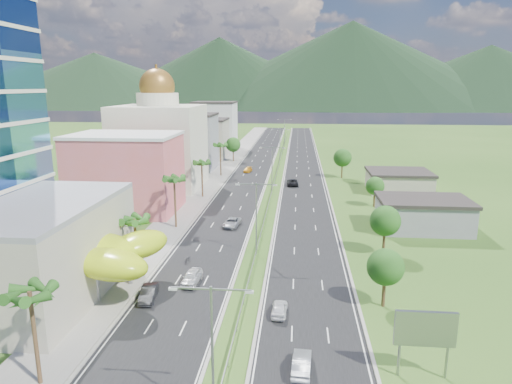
# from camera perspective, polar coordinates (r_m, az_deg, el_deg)

# --- Properties ---
(ground) EXTENTS (500.00, 500.00, 0.00)m
(ground) POSITION_cam_1_polar(r_m,az_deg,el_deg) (59.84, -0.85, -11.24)
(ground) COLOR #2D5119
(ground) RESTS_ON ground
(road_left) EXTENTS (11.00, 260.00, 0.04)m
(road_left) POSITION_cam_1_polar(r_m,az_deg,el_deg) (146.89, -0.02, 3.50)
(road_left) COLOR black
(road_left) RESTS_ON ground
(road_right) EXTENTS (11.00, 260.00, 0.04)m
(road_right) POSITION_cam_1_polar(r_m,az_deg,el_deg) (146.28, 5.85, 3.39)
(road_right) COLOR black
(road_right) RESTS_ON ground
(sidewalk_left) EXTENTS (7.00, 260.00, 0.12)m
(sidewalk_left) POSITION_cam_1_polar(r_m,az_deg,el_deg) (148.05, -3.69, 3.56)
(sidewalk_left) COLOR gray
(sidewalk_left) RESTS_ON ground
(median_guardrail) EXTENTS (0.10, 216.06, 0.76)m
(median_guardrail) POSITION_cam_1_polar(r_m,az_deg,el_deg) (128.58, 2.57, 2.36)
(median_guardrail) COLOR gray
(median_guardrail) RESTS_ON ground
(streetlight_median_a) EXTENTS (6.04, 0.25, 11.00)m
(streetlight_median_a) POSITION_cam_1_polar(r_m,az_deg,el_deg) (34.77, -5.51, -18.04)
(streetlight_median_a) COLOR gray
(streetlight_median_a) RESTS_ON ground
(streetlight_median_b) EXTENTS (6.04, 0.25, 11.00)m
(streetlight_median_b) POSITION_cam_1_polar(r_m,az_deg,el_deg) (66.90, 0.04, -2.41)
(streetlight_median_b) COLOR gray
(streetlight_median_b) RESTS_ON ground
(streetlight_median_c) EXTENTS (6.04, 0.25, 11.00)m
(streetlight_median_c) POSITION_cam_1_polar(r_m,az_deg,el_deg) (105.88, 2.02, 3.39)
(streetlight_median_c) COLOR gray
(streetlight_median_c) RESTS_ON ground
(streetlight_median_d) EXTENTS (6.04, 0.25, 11.00)m
(streetlight_median_d) POSITION_cam_1_polar(r_m,az_deg,el_deg) (150.37, 3.02, 6.29)
(streetlight_median_d) COLOR gray
(streetlight_median_d) RESTS_ON ground
(streetlight_median_e) EXTENTS (6.04, 0.25, 11.00)m
(streetlight_median_e) POSITION_cam_1_polar(r_m,az_deg,el_deg) (195.09, 3.57, 7.87)
(streetlight_median_e) COLOR gray
(streetlight_median_e) RESTS_ON ground
(lime_canopy) EXTENTS (18.00, 15.00, 7.40)m
(lime_canopy) POSITION_cam_1_polar(r_m,az_deg,el_deg) (59.81, -20.88, -7.00)
(lime_canopy) COLOR #B3D114
(lime_canopy) RESTS_ON ground
(pink_shophouse) EXTENTS (20.00, 15.00, 15.00)m
(pink_shophouse) POSITION_cam_1_polar(r_m,az_deg,el_deg) (94.19, -15.91, 2.13)
(pink_shophouse) COLOR #D75D58
(pink_shophouse) RESTS_ON ground
(domed_building) EXTENTS (20.00, 20.00, 28.70)m
(domed_building) POSITION_cam_1_polar(r_m,az_deg,el_deg) (115.09, -11.95, 6.22)
(domed_building) COLOR beige
(domed_building) RESTS_ON ground
(midrise_grey) EXTENTS (16.00, 15.00, 16.00)m
(midrise_grey) POSITION_cam_1_polar(r_m,az_deg,el_deg) (139.15, -8.48, 6.13)
(midrise_grey) COLOR gray
(midrise_grey) RESTS_ON ground
(midrise_beige) EXTENTS (16.00, 15.00, 13.00)m
(midrise_beige) POSITION_cam_1_polar(r_m,az_deg,el_deg) (160.64, -6.61, 6.58)
(midrise_beige) COLOR #A49C87
(midrise_beige) RESTS_ON ground
(midrise_white) EXTENTS (16.00, 15.00, 18.00)m
(midrise_white) POSITION_cam_1_polar(r_m,az_deg,el_deg) (182.84, -5.15, 8.19)
(midrise_white) COLOR silver
(midrise_white) RESTS_ON ground
(billboard) EXTENTS (5.20, 0.35, 6.20)m
(billboard) POSITION_cam_1_polar(r_m,az_deg,el_deg) (42.95, 20.40, -15.95)
(billboard) COLOR gray
(billboard) RESTS_ON ground
(shed_near) EXTENTS (15.00, 10.00, 5.00)m
(shed_near) POSITION_cam_1_polar(r_m,az_deg,el_deg) (85.16, 20.16, -2.78)
(shed_near) COLOR gray
(shed_near) RESTS_ON ground
(shed_far) EXTENTS (14.00, 12.00, 4.40)m
(shed_far) POSITION_cam_1_polar(r_m,az_deg,el_deg) (114.05, 17.38, 1.18)
(shed_far) COLOR #A49C87
(shed_far) RESTS_ON ground
(palm_tree_a) EXTENTS (3.60, 3.60, 9.10)m
(palm_tree_a) POSITION_cam_1_polar(r_m,az_deg,el_deg) (42.09, -26.41, -11.68)
(palm_tree_a) COLOR #47301C
(palm_tree_a) RESTS_ON ground
(palm_tree_b) EXTENTS (3.60, 3.60, 8.10)m
(palm_tree_b) POSITION_cam_1_polar(r_m,az_deg,el_deg) (62.65, -14.94, -3.66)
(palm_tree_b) COLOR #47301C
(palm_tree_b) RESTS_ON ground
(palm_tree_c) EXTENTS (3.60, 3.60, 9.60)m
(palm_tree_c) POSITION_cam_1_polar(r_m,az_deg,el_deg) (80.77, -10.19, 1.38)
(palm_tree_c) COLOR #47301C
(palm_tree_c) RESTS_ON ground
(palm_tree_d) EXTENTS (3.60, 3.60, 8.60)m
(palm_tree_d) POSITION_cam_1_polar(r_m,az_deg,el_deg) (102.90, -6.80, 3.47)
(palm_tree_d) COLOR #47301C
(palm_tree_d) RESTS_ON ground
(palm_tree_e) EXTENTS (3.60, 3.60, 9.40)m
(palm_tree_e) POSITION_cam_1_polar(r_m,az_deg,el_deg) (127.07, -4.47, 5.72)
(palm_tree_e) COLOR #47301C
(palm_tree_e) RESTS_ON ground
(leafy_tree_lfar) EXTENTS (4.90, 4.90, 8.05)m
(leafy_tree_lfar) POSITION_cam_1_polar(r_m,az_deg,el_deg) (151.91, -2.87, 5.92)
(leafy_tree_lfar) COLOR #47301C
(leafy_tree_lfar) RESTS_ON ground
(leafy_tree_ra) EXTENTS (4.20, 4.20, 6.90)m
(leafy_tree_ra) POSITION_cam_1_polar(r_m,az_deg,el_deg) (54.02, 15.88, -9.03)
(leafy_tree_ra) COLOR #47301C
(leafy_tree_ra) RESTS_ON ground
(leafy_tree_rb) EXTENTS (4.55, 4.55, 7.47)m
(leafy_tree_rb) POSITION_cam_1_polar(r_m,az_deg,el_deg) (70.24, 15.85, -3.50)
(leafy_tree_rb) COLOR #47301C
(leafy_tree_rb) RESTS_ON ground
(leafy_tree_rc) EXTENTS (3.85, 3.85, 6.33)m
(leafy_tree_rc) POSITION_cam_1_polar(r_m,az_deg,el_deg) (97.69, 14.66, 0.72)
(leafy_tree_rc) COLOR #47301C
(leafy_tree_rc) RESTS_ON ground
(leafy_tree_rd) EXTENTS (4.90, 4.90, 8.05)m
(leafy_tree_rd) POSITION_cam_1_polar(r_m,az_deg,el_deg) (126.22, 10.76, 4.22)
(leafy_tree_rd) COLOR #47301C
(leafy_tree_rd) RESTS_ON ground
(mountain_ridge) EXTENTS (860.00, 140.00, 90.00)m
(mountain_ridge) POSITION_cam_1_polar(r_m,az_deg,el_deg) (507.67, 11.58, 10.13)
(mountain_ridge) COLOR black
(mountain_ridge) RESTS_ON ground
(car_white_near_left) EXTENTS (2.23, 4.93, 1.64)m
(car_white_near_left) POSITION_cam_1_polar(r_m,az_deg,el_deg) (59.80, -8.05, -10.49)
(car_white_near_left) COLOR silver
(car_white_near_left) RESTS_ON road_left
(car_dark_left) EXTENTS (2.26, 4.95, 1.57)m
(car_dark_left) POSITION_cam_1_polar(r_m,az_deg,el_deg) (56.53, -13.29, -12.22)
(car_dark_left) COLOR black
(car_dark_left) RESTS_ON road_left
(car_silver_mid_left) EXTENTS (3.13, 5.57, 1.47)m
(car_silver_mid_left) POSITION_cam_1_polar(r_m,az_deg,el_deg) (82.00, -3.03, -3.83)
(car_silver_mid_left) COLOR #95979C
(car_silver_mid_left) RESTS_ON road_left
(car_yellow_far_left) EXTENTS (2.48, 4.75, 1.31)m
(car_yellow_far_left) POSITION_cam_1_polar(r_m,az_deg,el_deg) (133.41, -1.02, 2.80)
(car_yellow_far_left) COLOR orange
(car_yellow_far_left) RESTS_ON road_left
(car_white_near_right) EXTENTS (1.84, 4.21, 1.41)m
(car_white_near_right) POSITION_cam_1_polar(r_m,az_deg,el_deg) (51.99, 2.95, -14.32)
(car_white_near_right) COLOR white
(car_white_near_right) RESTS_ON road_right
(car_silver_right) EXTENTS (1.85, 4.67, 1.51)m
(car_silver_right) POSITION_cam_1_polar(r_m,az_deg,el_deg) (43.19, 5.72, -20.55)
(car_silver_right) COLOR #A8AAB0
(car_silver_right) RESTS_ON road_right
(car_dark_far_right) EXTENTS (2.96, 5.92, 1.61)m
(car_dark_far_right) POSITION_cam_1_polar(r_m,az_deg,el_deg) (115.88, 4.58, 1.24)
(car_dark_far_right) COLOR black
(car_dark_far_right) RESTS_ON road_right
(motorcycle) EXTENTS (0.84, 1.95, 1.20)m
(motorcycle) POSITION_cam_1_polar(r_m,az_deg,el_deg) (66.54, -8.56, -8.20)
(motorcycle) COLOR black
(motorcycle) RESTS_ON road_left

